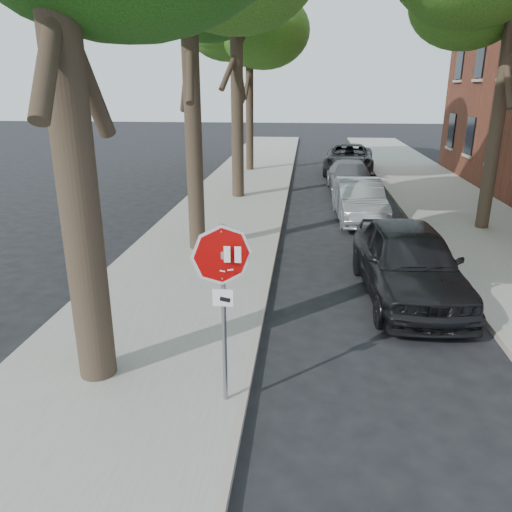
{
  "coord_description": "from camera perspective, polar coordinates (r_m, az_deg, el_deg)",
  "views": [
    {
      "loc": [
        0.34,
        -6.06,
        4.38
      ],
      "look_at": [
        -0.34,
        0.76,
        2.05
      ],
      "focal_mm": 35.0,
      "sensor_mm": 36.0,
      "label": 1
    }
  ],
  "objects": [
    {
      "name": "car_d",
      "position": [
        27.41,
        10.58,
        10.86
      ],
      "size": [
        2.98,
        5.61,
        1.5
      ],
      "primitive_type": "imported",
      "rotation": [
        0.0,
        0.0,
        -0.09
      ],
      "color": "black",
      "rests_on": "ground"
    },
    {
      "name": "ground",
      "position": [
        7.49,
        2.09,
        -17.05
      ],
      "size": [
        120.0,
        120.0,
        0.0
      ],
      "primitive_type": "plane",
      "color": "black",
      "rests_on": "ground"
    },
    {
      "name": "car_c",
      "position": [
        22.12,
        10.71,
        8.8
      ],
      "size": [
        1.99,
        4.64,
        1.33
      ],
      "primitive_type": "imported",
      "rotation": [
        0.0,
        0.0,
        0.03
      ],
      "color": "#57565C",
      "rests_on": "ground"
    },
    {
      "name": "curb_left",
      "position": [
        18.59,
        3.12,
        5.33
      ],
      "size": [
        0.12,
        55.0,
        0.13
      ],
      "primitive_type": "cube",
      "color": "#9E9384",
      "rests_on": "ground"
    },
    {
      "name": "car_b",
      "position": [
        17.51,
        11.69,
        6.24
      ],
      "size": [
        1.67,
        4.28,
        1.39
      ],
      "primitive_type": "imported",
      "rotation": [
        0.0,
        0.0,
        0.05
      ],
      "color": "#929299",
      "rests_on": "ground"
    },
    {
      "name": "curb_right",
      "position": [
        18.92,
        16.6,
        4.81
      ],
      "size": [
        0.12,
        55.0,
        0.13
      ],
      "primitive_type": "cube",
      "color": "#9E9384",
      "rests_on": "ground"
    },
    {
      "name": "stop_sign",
      "position": [
        6.59,
        -3.82,
        -2.92
      ],
      "size": [
        0.76,
        0.34,
        2.61
      ],
      "color": "gray",
      "rests_on": "sidewalk_left"
    },
    {
      "name": "tree_far",
      "position": [
        27.49,
        -0.79,
        24.7
      ],
      "size": [
        5.29,
        4.91,
        9.33
      ],
      "color": "black",
      "rests_on": "sidewalk_left"
    },
    {
      "name": "car_a",
      "position": [
        11.22,
        16.99,
        -0.59
      ],
      "size": [
        2.18,
        4.88,
        1.63
      ],
      "primitive_type": "imported",
      "rotation": [
        0.0,
        0.0,
        0.06
      ],
      "color": "black",
      "rests_on": "ground"
    },
    {
      "name": "sidewalk_left",
      "position": [
        18.79,
        -3.16,
        5.46
      ],
      "size": [
        4.0,
        55.0,
        0.12
      ],
      "primitive_type": "cube",
      "color": "gray",
      "rests_on": "ground"
    },
    {
      "name": "sidewalk_right",
      "position": [
        19.41,
        22.56,
        4.48
      ],
      "size": [
        4.0,
        55.0,
        0.12
      ],
      "primitive_type": "cube",
      "color": "gray",
      "rests_on": "ground"
    }
  ]
}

